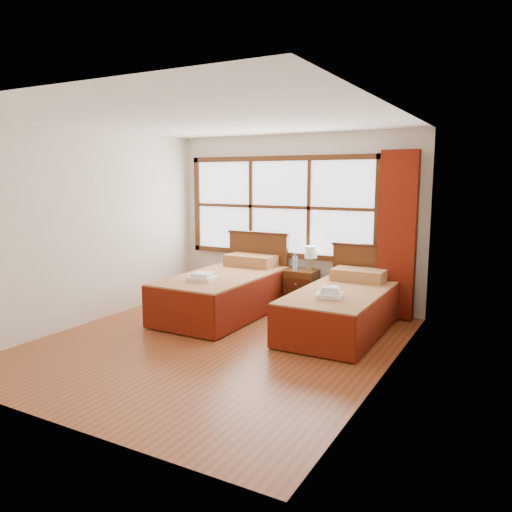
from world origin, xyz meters
The scene contains 15 objects.
floor centered at (0.00, 0.00, 0.00)m, with size 4.50×4.50×0.00m, color brown.
ceiling centered at (0.00, 0.00, 2.60)m, with size 4.50×4.50×0.00m, color white.
wall_back centered at (0.00, 2.25, 1.30)m, with size 4.00×4.00×0.00m, color silver.
wall_left centered at (-2.00, 0.00, 1.30)m, with size 4.50×4.50×0.00m, color silver.
wall_right centered at (2.00, 0.00, 1.30)m, with size 4.50×4.50×0.00m, color silver.
window centered at (-0.25, 2.21, 1.50)m, with size 3.16×0.06×1.56m.
curtain centered at (1.60, 2.11, 1.17)m, with size 0.50×0.16×2.30m, color maroon.
bed_left centered at (-0.59, 1.20, 0.34)m, with size 1.13×2.20×1.11m.
bed_right centered at (1.16, 1.20, 0.31)m, with size 1.05×2.07×1.02m.
nightstand centered at (0.24, 1.99, 0.29)m, with size 0.44×0.43×0.58m.
towels_left centered at (-0.62, 0.64, 0.63)m, with size 0.37×0.34×0.10m.
towels_right centered at (1.15, 0.73, 0.59)m, with size 0.37×0.34×0.13m.
lamp centered at (0.34, 2.09, 0.84)m, with size 0.18×0.18×0.36m.
bottle_near centered at (0.18, 1.88, 0.69)m, with size 0.06×0.06×0.24m.
bottle_far centered at (0.17, 1.90, 0.70)m, with size 0.07×0.07×0.25m.
Camera 1 is at (3.17, -4.76, 1.95)m, focal length 35.00 mm.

